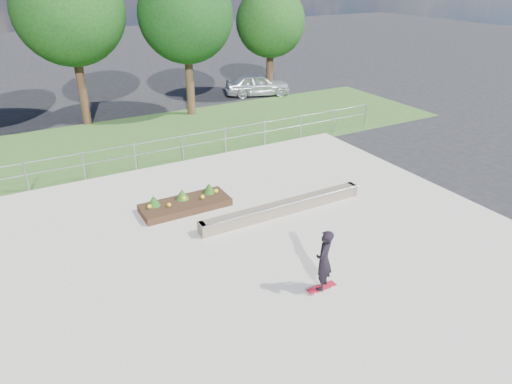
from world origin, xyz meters
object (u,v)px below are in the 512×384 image
(parked_car, at_px, (258,84))
(grind_ledge, at_px, (284,208))
(skateboarder, at_px, (324,260))
(planter_bed, at_px, (185,203))

(parked_car, bearing_deg, grind_ledge, 171.93)
(skateboarder, bearing_deg, grind_ledge, 71.43)
(grind_ledge, bearing_deg, skateboarder, -108.57)
(grind_ledge, distance_m, planter_bed, 3.36)
(grind_ledge, bearing_deg, planter_bed, 144.35)
(grind_ledge, xyz_separation_m, parked_car, (7.09, 14.41, 0.44))
(planter_bed, height_order, skateboarder, skateboarder)
(skateboarder, relative_size, parked_car, 0.41)
(grind_ledge, height_order, skateboarder, skateboarder)
(grind_ledge, distance_m, skateboarder, 4.18)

